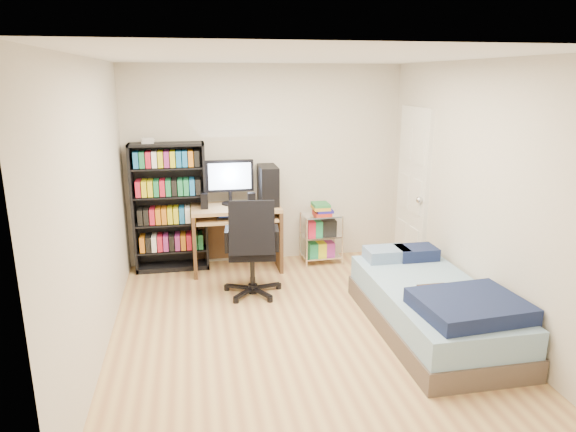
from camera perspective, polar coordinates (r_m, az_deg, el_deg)
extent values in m
cube|color=tan|center=(5.09, 1.03, -12.42)|extent=(3.50, 4.00, 0.04)
cube|color=white|center=(4.51, 1.19, 17.51)|extent=(3.50, 4.00, 0.04)
cube|color=beige|center=(6.59, -2.54, 5.68)|extent=(3.50, 0.04, 2.50)
cube|color=beige|center=(2.79, 9.79, -7.99)|extent=(3.50, 0.04, 2.50)
cube|color=beige|center=(4.62, -20.92, 0.56)|extent=(0.04, 4.00, 2.50)
cube|color=beige|center=(5.29, 20.25, 2.38)|extent=(0.04, 4.00, 2.50)
cube|color=black|center=(6.44, -12.99, 0.91)|extent=(0.89, 0.30, 1.58)
cube|color=black|center=(6.60, -12.71, -3.67)|extent=(0.83, 0.28, 0.02)
cube|color=red|center=(6.55, -12.77, -2.76)|extent=(0.77, 0.24, 0.19)
cube|color=black|center=(6.49, -12.89, -0.78)|extent=(0.83, 0.28, 0.02)
cube|color=#1A6EB9|center=(6.46, -12.95, 0.17)|extent=(0.77, 0.24, 0.19)
cube|color=black|center=(6.41, -13.07, 2.19)|extent=(0.83, 0.28, 0.02)
cube|color=yellow|center=(6.38, -13.13, 3.17)|extent=(0.77, 0.24, 0.19)
cube|color=black|center=(6.34, -13.26, 5.24)|extent=(0.83, 0.28, 0.02)
cube|color=#1C814B|center=(6.32, -13.32, 6.24)|extent=(0.77, 0.24, 0.19)
cube|color=silver|center=(6.31, -15.25, 8.08)|extent=(0.14, 0.12, 0.07)
cube|color=tan|center=(6.31, -5.83, 0.91)|extent=(1.08, 0.59, 0.04)
cube|color=#36281D|center=(6.40, -10.36, -2.83)|extent=(0.04, 0.59, 0.77)
cube|color=#36281D|center=(6.49, -1.16, -2.35)|extent=(0.04, 0.59, 0.77)
cube|color=#36281D|center=(6.68, -5.96, -1.71)|extent=(1.04, 0.03, 0.70)
cube|color=tan|center=(6.26, -5.73, -0.24)|extent=(0.97, 0.49, 0.03)
cube|color=black|center=(6.23, -5.72, -0.05)|extent=(0.48, 0.16, 0.03)
cube|color=black|center=(6.34, -6.51, 4.46)|extent=(0.58, 0.05, 0.39)
cube|color=silver|center=(6.31, -6.48, 4.41)|extent=(0.52, 0.01, 0.32)
cube|color=black|center=(6.35, -2.24, 3.47)|extent=(0.22, 0.45, 0.48)
cube|color=black|center=(6.21, -9.29, 1.63)|extent=(0.09, 0.09, 0.18)
cube|color=black|center=(6.20, -4.07, 1.76)|extent=(0.09, 0.09, 0.18)
cylinder|color=black|center=(5.72, -3.97, -5.95)|extent=(0.05, 0.05, 0.39)
cube|color=black|center=(5.64, -4.01, -3.89)|extent=(0.55, 0.55, 0.08)
cube|color=black|center=(5.32, -4.06, -1.32)|extent=(0.49, 0.20, 0.57)
cube|color=black|center=(5.60, -6.79, -2.54)|extent=(0.08, 0.31, 0.23)
cube|color=black|center=(5.60, -1.28, -2.43)|extent=(0.08, 0.31, 0.23)
cylinder|color=white|center=(6.43, 2.10, -3.07)|extent=(0.02, 0.02, 0.65)
cylinder|color=white|center=(6.56, 6.09, -2.77)|extent=(0.02, 0.02, 0.65)
cylinder|color=white|center=(6.74, 1.38, -2.21)|extent=(0.02, 0.02, 0.65)
cylinder|color=white|center=(6.86, 5.20, -1.94)|extent=(0.02, 0.02, 0.65)
cube|color=white|center=(6.72, 3.67, -4.37)|extent=(0.48, 0.35, 0.02)
cube|color=white|center=(6.63, 3.71, -2.11)|extent=(0.48, 0.35, 0.02)
cube|color=white|center=(6.55, 3.75, 0.12)|extent=(0.48, 0.35, 0.02)
cube|color=#A62617|center=(6.53, 3.76, 0.83)|extent=(0.21, 0.27, 0.15)
cube|color=brown|center=(5.15, 15.55, -11.15)|extent=(1.00, 2.00, 0.20)
cube|color=#7CA1B9|center=(5.06, 15.73, -8.91)|extent=(0.96, 1.96, 0.24)
cube|color=#141C3E|center=(4.57, 19.53, -9.43)|extent=(0.90, 0.76, 0.14)
cube|color=#89A2C3|center=(5.61, 10.89, -4.16)|extent=(0.45, 0.30, 0.13)
cube|color=#141C3E|center=(5.72, 14.05, -3.97)|extent=(0.42, 0.30, 0.13)
cube|color=#472816|center=(4.97, 16.09, -7.78)|extent=(0.28, 0.22, 0.02)
cube|color=silver|center=(6.48, 13.67, 2.85)|extent=(0.05, 0.80, 2.00)
sphere|color=silver|center=(6.19, 14.38, 1.76)|extent=(0.08, 0.08, 0.08)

